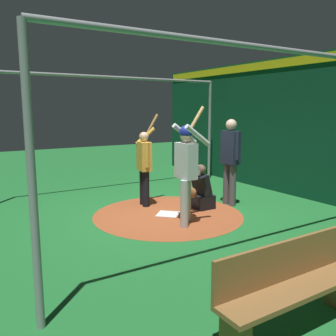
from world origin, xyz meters
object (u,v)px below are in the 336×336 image
(home_plate, at_px, (168,214))
(bench, at_px, (290,286))
(catcher, at_px, (201,191))
(visitor, at_px, (144,163))
(batter, at_px, (186,165))
(umpire, at_px, (230,157))

(home_plate, relative_size, bench, 0.24)
(home_plate, height_order, catcher, catcher)
(visitor, bearing_deg, batter, 101.36)
(home_plate, height_order, bench, bench)
(batter, relative_size, catcher, 2.26)
(home_plate, relative_size, catcher, 0.44)
(home_plate, distance_m, catcher, 0.91)
(batter, bearing_deg, catcher, -141.78)
(home_plate, height_order, umpire, umpire)
(bench, bearing_deg, catcher, -115.50)
(catcher, bearing_deg, umpire, 173.72)
(visitor, bearing_deg, bench, 88.56)
(home_plate, xyz_separation_m, catcher, (-0.83, -0.01, 0.36))
(catcher, bearing_deg, visitor, -43.95)
(batter, height_order, visitor, batter)
(visitor, distance_m, bench, 4.78)
(home_plate, distance_m, batter, 1.28)
(catcher, xyz_separation_m, umpire, (-0.72, 0.08, 0.70))
(umpire, distance_m, bench, 4.55)
(umpire, relative_size, bench, 1.09)
(home_plate, relative_size, umpire, 0.22)
(catcher, distance_m, bench, 4.22)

